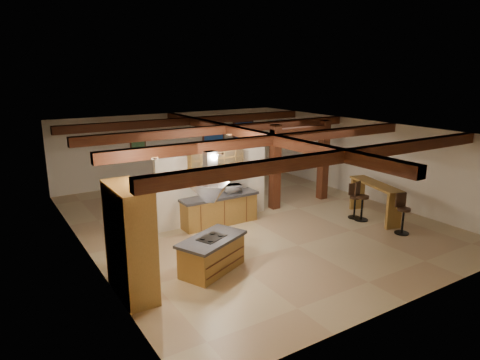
% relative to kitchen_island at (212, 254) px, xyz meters
% --- Properties ---
extents(ground, '(12.00, 12.00, 0.00)m').
position_rel_kitchen_island_xyz_m(ground, '(2.72, 2.55, -0.43)').
color(ground, tan).
rests_on(ground, ground).
extents(room_walls, '(12.00, 12.00, 12.00)m').
position_rel_kitchen_island_xyz_m(room_walls, '(2.72, 2.55, 1.35)').
color(room_walls, silver).
rests_on(room_walls, ground).
extents(ceiling_beams, '(10.00, 12.00, 0.28)m').
position_rel_kitchen_island_xyz_m(ceiling_beams, '(2.72, 2.55, 2.33)').
color(ceiling_beams, '#3D160F').
rests_on(ceiling_beams, room_walls).
extents(timber_posts, '(2.50, 0.30, 2.90)m').
position_rel_kitchen_island_xyz_m(timber_posts, '(5.22, 3.05, 1.34)').
color(timber_posts, '#3D160F').
rests_on(timber_posts, ground).
extents(partition_wall, '(3.80, 0.18, 2.20)m').
position_rel_kitchen_island_xyz_m(partition_wall, '(1.72, 3.05, 0.67)').
color(partition_wall, silver).
rests_on(partition_wall, ground).
extents(pantry_cabinet, '(0.67, 1.60, 2.40)m').
position_rel_kitchen_island_xyz_m(pantry_cabinet, '(-1.95, -0.05, 0.77)').
color(pantry_cabinet, olive).
rests_on(pantry_cabinet, ground).
extents(back_counter, '(2.50, 0.66, 0.94)m').
position_rel_kitchen_island_xyz_m(back_counter, '(1.72, 2.66, 0.05)').
color(back_counter, olive).
rests_on(back_counter, ground).
extents(upper_display_cabinet, '(1.80, 0.36, 0.95)m').
position_rel_kitchen_island_xyz_m(upper_display_cabinet, '(1.72, 2.86, 1.42)').
color(upper_display_cabinet, olive).
rests_on(upper_display_cabinet, partition_wall).
extents(range_hood, '(1.10, 1.10, 1.40)m').
position_rel_kitchen_island_xyz_m(range_hood, '(0.00, 0.00, 1.36)').
color(range_hood, silver).
rests_on(range_hood, room_walls).
extents(back_windows, '(2.70, 0.07, 1.70)m').
position_rel_kitchen_island_xyz_m(back_windows, '(5.52, 8.49, 1.07)').
color(back_windows, '#3D160F').
rests_on(back_windows, room_walls).
extents(framed_art, '(0.65, 0.05, 0.85)m').
position_rel_kitchen_island_xyz_m(framed_art, '(1.22, 8.49, 1.27)').
color(framed_art, '#3D160F').
rests_on(framed_art, room_walls).
extents(recessed_cans, '(3.16, 2.46, 0.03)m').
position_rel_kitchen_island_xyz_m(recessed_cans, '(0.18, 0.62, 2.44)').
color(recessed_cans, silver).
rests_on(recessed_cans, room_walls).
extents(kitchen_island, '(1.93, 1.53, 0.85)m').
position_rel_kitchen_island_xyz_m(kitchen_island, '(0.00, 0.00, 0.00)').
color(kitchen_island, olive).
rests_on(kitchen_island, ground).
extents(dining_table, '(2.02, 1.40, 0.65)m').
position_rel_kitchen_island_xyz_m(dining_table, '(3.07, 4.80, -0.10)').
color(dining_table, '#38170E').
rests_on(dining_table, ground).
extents(sofa, '(1.96, 1.08, 0.54)m').
position_rel_kitchen_island_xyz_m(sofa, '(5.47, 8.05, -0.16)').
color(sofa, black).
rests_on(sofa, ground).
extents(microwave, '(0.53, 0.40, 0.26)m').
position_rel_kitchen_island_xyz_m(microwave, '(2.22, 2.66, 0.64)').
color(microwave, '#BBBBC0').
rests_on(microwave, back_counter).
extents(bar_counter, '(1.10, 2.28, 1.16)m').
position_rel_kitchen_island_xyz_m(bar_counter, '(6.23, 0.51, 0.36)').
color(bar_counter, olive).
rests_on(bar_counter, ground).
extents(side_table, '(0.52, 0.52, 0.57)m').
position_rel_kitchen_island_xyz_m(side_table, '(6.69, 7.64, -0.14)').
color(side_table, '#3D160F').
rests_on(side_table, ground).
extents(table_lamp, '(0.26, 0.26, 0.31)m').
position_rel_kitchen_island_xyz_m(table_lamp, '(6.69, 7.64, 0.36)').
color(table_lamp, black).
rests_on(table_lamp, side_table).
extents(bar_stool_a, '(0.43, 0.44, 1.19)m').
position_rel_kitchen_island_xyz_m(bar_stool_a, '(5.85, -0.84, 0.18)').
color(bar_stool_a, black).
rests_on(bar_stool_a, ground).
extents(bar_stool_b, '(0.46, 0.47, 1.24)m').
position_rel_kitchen_island_xyz_m(bar_stool_b, '(5.70, 0.61, 0.20)').
color(bar_stool_b, black).
rests_on(bar_stool_b, ground).
extents(bar_stool_c, '(0.42, 0.43, 1.11)m').
position_rel_kitchen_island_xyz_m(bar_stool_c, '(5.70, 0.88, 0.14)').
color(bar_stool_c, black).
rests_on(bar_stool_c, ground).
extents(dining_chairs, '(2.28, 2.28, 1.18)m').
position_rel_kitchen_island_xyz_m(dining_chairs, '(3.07, 4.80, 0.17)').
color(dining_chairs, '#3D160F').
rests_on(dining_chairs, ground).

